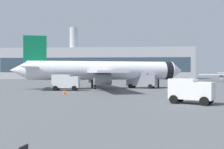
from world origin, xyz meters
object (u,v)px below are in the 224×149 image
(safety_cone_mid, at_px, (123,84))
(service_truck, at_px, (66,82))
(fuel_truck, at_px, (141,80))
(airplane_at_gate, at_px, (102,71))
(safety_cone_far, at_px, (64,92))
(cargo_van, at_px, (191,90))
(safety_cone_near, at_px, (136,85))

(safety_cone_mid, bearing_deg, service_truck, -120.29)
(service_truck, distance_m, safety_cone_mid, 19.81)
(fuel_truck, bearing_deg, airplane_at_gate, -169.62)
(airplane_at_gate, distance_m, safety_cone_far, 16.14)
(service_truck, relative_size, safety_cone_far, 6.01)
(fuel_truck, height_order, safety_cone_far, fuel_truck)
(fuel_truck, bearing_deg, service_truck, -150.92)
(cargo_van, distance_m, safety_cone_far, 18.81)
(safety_cone_near, height_order, safety_cone_far, safety_cone_far)
(airplane_at_gate, distance_m, safety_cone_near, 12.46)
(safety_cone_near, bearing_deg, fuel_truck, -84.14)
(service_truck, distance_m, safety_cone_near, 20.77)
(fuel_truck, height_order, safety_cone_mid, fuel_truck)
(service_truck, relative_size, cargo_van, 1.02)
(safety_cone_far, bearing_deg, fuel_truck, 54.30)
(safety_cone_near, bearing_deg, cargo_van, -82.29)
(cargo_van, bearing_deg, airplane_at_gate, 115.45)
(airplane_at_gate, distance_m, service_truck, 8.99)
(cargo_van, distance_m, safety_cone_mid, 36.84)
(airplane_at_gate, xyz_separation_m, cargo_van, (12.01, -25.23, -2.21))
(airplane_at_gate, distance_m, safety_cone_mid, 11.88)
(airplane_at_gate, bearing_deg, safety_cone_far, -104.45)
(service_truck, bearing_deg, airplane_at_gate, 46.68)
(safety_cone_near, bearing_deg, airplane_at_gate, -127.47)
(fuel_truck, bearing_deg, cargo_van, -81.74)
(airplane_at_gate, xyz_separation_m, fuel_truck, (8.13, 1.49, -1.88))
(safety_cone_mid, distance_m, safety_cone_far, 27.19)
(cargo_van, bearing_deg, fuel_truck, 98.26)
(safety_cone_near, bearing_deg, safety_cone_far, -114.36)
(safety_cone_mid, bearing_deg, fuel_truck, -65.69)
(cargo_van, relative_size, safety_cone_far, 5.89)
(safety_cone_far, bearing_deg, cargo_van, -31.89)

